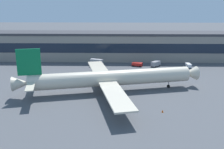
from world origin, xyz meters
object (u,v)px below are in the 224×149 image
object	(u,v)px
airliner	(109,78)
crew_van	(156,64)
stair_truck	(96,62)
traffic_cone_0	(163,111)
follow_me_car	(188,65)
pushback_tractor	(137,64)

from	to	relation	value
airliner	crew_van	distance (m)	42.05
stair_truck	traffic_cone_0	xyz separation A→B (m)	(22.96, -52.62, -1.61)
traffic_cone_0	crew_van	bearing A→B (deg)	84.28
follow_me_car	stair_truck	bearing A→B (deg)	178.63
crew_van	traffic_cone_0	world-z (taller)	crew_van
stair_truck	pushback_tractor	size ratio (longest dim) A/B	1.20
stair_truck	follow_me_car	world-z (taller)	stair_truck
crew_van	pushback_tractor	xyz separation A→B (m)	(-8.63, 0.30, -0.41)
stair_truck	pushback_tractor	distance (m)	19.70
pushback_tractor	traffic_cone_0	distance (m)	53.50
airliner	stair_truck	bearing A→B (deg)	101.60
airliner	crew_van	world-z (taller)	airliner
crew_van	pushback_tractor	size ratio (longest dim) A/B	0.99
follow_me_car	traffic_cone_0	world-z (taller)	follow_me_car
crew_van	traffic_cone_0	xyz separation A→B (m)	(-5.32, -53.09, -1.09)
airliner	pushback_tractor	world-z (taller)	airliner
airliner	traffic_cone_0	size ratio (longest dim) A/B	85.37
follow_me_car	airliner	bearing A→B (deg)	-136.01
pushback_tractor	traffic_cone_0	world-z (taller)	pushback_tractor
airliner	follow_me_car	bearing A→B (deg)	43.99
stair_truck	crew_van	bearing A→B (deg)	0.96
airliner	follow_me_car	world-z (taller)	airliner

